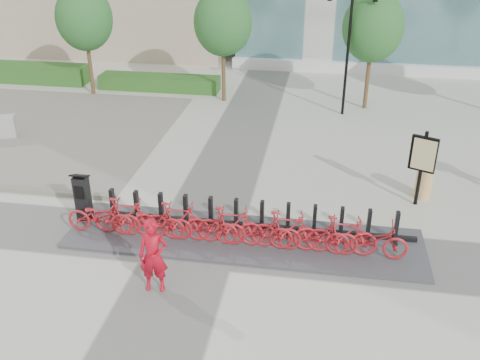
% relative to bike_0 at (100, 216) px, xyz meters
% --- Properties ---
extents(ground, '(120.00, 120.00, 0.00)m').
position_rel_bike_0_xyz_m(ground, '(2.60, 0.05, -0.57)').
color(ground, beige).
extents(hedge_b, '(6.00, 1.20, 0.70)m').
position_rel_bike_0_xyz_m(hedge_b, '(-2.40, 13.25, -0.22)').
color(hedge_b, '#2B6229').
rests_on(hedge_b, ground).
extents(tree_0, '(2.60, 2.60, 5.10)m').
position_rel_bike_0_xyz_m(tree_0, '(-5.40, 12.05, 3.02)').
color(tree_0, brown).
rests_on(tree_0, ground).
extents(tree_1, '(2.60, 2.60, 5.10)m').
position_rel_bike_0_xyz_m(tree_1, '(1.10, 12.05, 3.02)').
color(tree_1, brown).
rests_on(tree_1, ground).
extents(tree_2, '(2.60, 2.60, 5.10)m').
position_rel_bike_0_xyz_m(tree_2, '(7.60, 12.05, 3.02)').
color(tree_2, brown).
rests_on(tree_2, ground).
extents(streetlamp, '(2.00, 0.20, 5.00)m').
position_rel_bike_0_xyz_m(streetlamp, '(6.60, 11.05, 2.56)').
color(streetlamp, black).
rests_on(streetlamp, ground).
extents(dock_pad, '(9.60, 2.40, 0.08)m').
position_rel_bike_0_xyz_m(dock_pad, '(3.90, 0.35, -0.53)').
color(dock_pad, '#434348').
rests_on(dock_pad, ground).
extents(dock_rail_posts, '(8.02, 0.50, 0.85)m').
position_rel_bike_0_xyz_m(dock_rail_posts, '(3.96, 0.82, -0.06)').
color(dock_rail_posts, black).
rests_on(dock_rail_posts, dock_pad).
extents(bike_0, '(1.86, 0.65, 0.98)m').
position_rel_bike_0_xyz_m(bike_0, '(0.00, 0.00, 0.00)').
color(bike_0, '#A81921').
rests_on(bike_0, dock_pad).
extents(bike_1, '(1.81, 0.51, 1.09)m').
position_rel_bike_0_xyz_m(bike_1, '(0.72, 0.00, 0.05)').
color(bike_1, '#A81921').
rests_on(bike_1, dock_pad).
extents(bike_2, '(1.86, 0.65, 0.98)m').
position_rel_bike_0_xyz_m(bike_2, '(1.44, 0.00, 0.00)').
color(bike_2, '#A81921').
rests_on(bike_2, dock_pad).
extents(bike_3, '(1.81, 0.51, 1.09)m').
position_rel_bike_0_xyz_m(bike_3, '(2.16, 0.00, 0.05)').
color(bike_3, '#A81921').
rests_on(bike_3, dock_pad).
extents(bike_4, '(1.86, 0.65, 0.98)m').
position_rel_bike_0_xyz_m(bike_4, '(2.88, 0.00, 0.00)').
color(bike_4, '#A81921').
rests_on(bike_4, dock_pad).
extents(bike_5, '(1.81, 0.51, 1.09)m').
position_rel_bike_0_xyz_m(bike_5, '(3.60, 0.00, 0.05)').
color(bike_5, '#A81921').
rests_on(bike_5, dock_pad).
extents(bike_6, '(1.86, 0.65, 0.98)m').
position_rel_bike_0_xyz_m(bike_6, '(4.32, 0.00, 0.00)').
color(bike_6, '#A81921').
rests_on(bike_6, dock_pad).
extents(bike_7, '(1.81, 0.51, 1.09)m').
position_rel_bike_0_xyz_m(bike_7, '(5.04, 0.00, 0.05)').
color(bike_7, '#A81921').
rests_on(bike_7, dock_pad).
extents(bike_8, '(1.86, 0.65, 0.98)m').
position_rel_bike_0_xyz_m(bike_8, '(5.76, 0.00, 0.00)').
color(bike_8, '#A81921').
rests_on(bike_8, dock_pad).
extents(bike_9, '(1.81, 0.51, 1.09)m').
position_rel_bike_0_xyz_m(bike_9, '(6.48, 0.00, 0.05)').
color(bike_9, '#A81921').
rests_on(bike_9, dock_pad).
extents(bike_10, '(1.86, 0.65, 0.98)m').
position_rel_bike_0_xyz_m(bike_10, '(7.20, 0.00, 0.00)').
color(bike_10, '#A81921').
rests_on(bike_10, dock_pad).
extents(kiosk, '(0.46, 0.39, 1.47)m').
position_rel_bike_0_xyz_m(kiosk, '(-0.72, 0.57, 0.22)').
color(kiosk, black).
rests_on(kiosk, dock_pad).
extents(worker_red, '(0.72, 0.52, 1.86)m').
position_rel_bike_0_xyz_m(worker_red, '(2.18, -2.06, 0.36)').
color(worker_red, '#B10A1C').
rests_on(worker_red, ground).
extents(construction_barrel, '(0.59, 0.59, 0.96)m').
position_rel_bike_0_xyz_m(construction_barrel, '(9.00, 3.66, -0.09)').
color(construction_barrel, orange).
rests_on(construction_barrel, ground).
extents(map_sign, '(0.75, 0.42, 2.36)m').
position_rel_bike_0_xyz_m(map_sign, '(8.75, 3.17, 0.99)').
color(map_sign, black).
rests_on(map_sign, ground).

